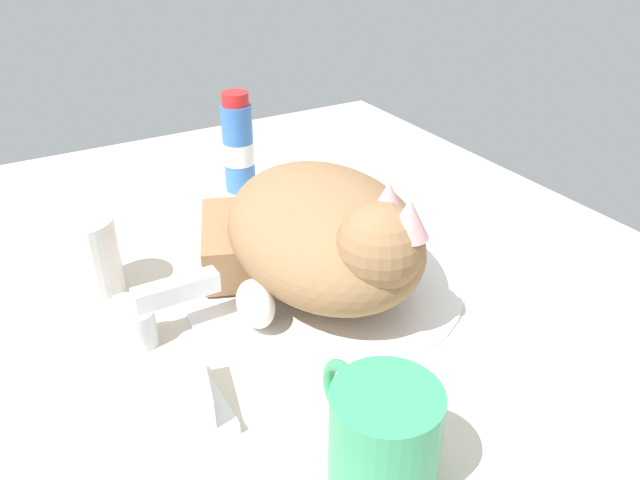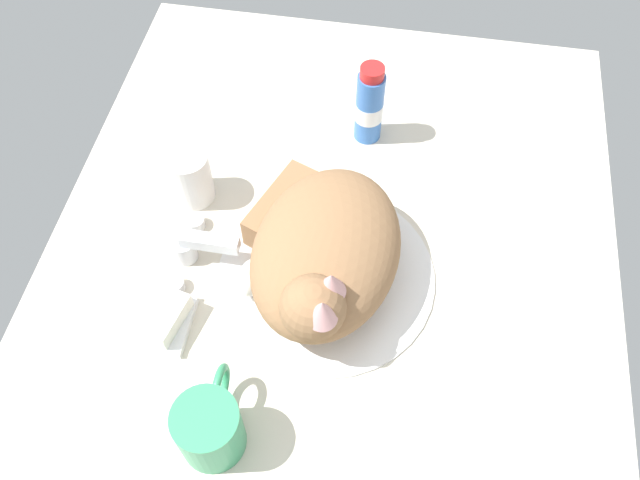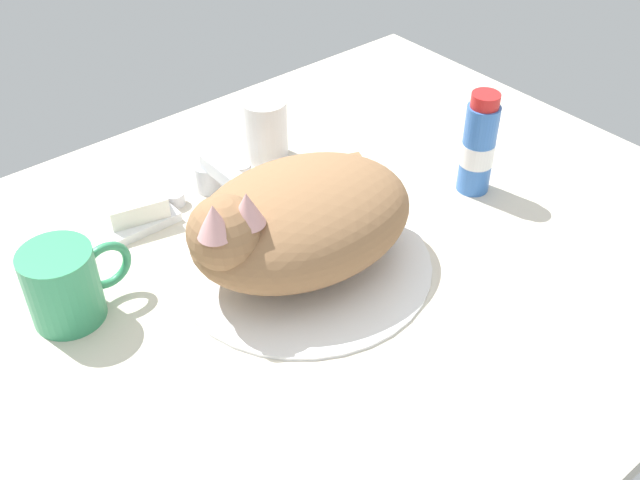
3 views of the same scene
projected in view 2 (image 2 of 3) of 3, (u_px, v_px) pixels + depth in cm
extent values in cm
cube|color=beige|center=(326.00, 282.00, 94.51)|extent=(110.00, 82.50, 3.00)
cylinder|color=white|center=(326.00, 275.00, 92.93)|extent=(30.85, 30.85, 0.78)
cylinder|color=silver|center=(184.00, 249.00, 93.53)|extent=(3.60, 3.60, 3.82)
cube|color=silver|center=(210.00, 242.00, 90.72)|extent=(2.00, 8.31, 2.00)
cylinder|color=silver|center=(175.00, 285.00, 91.45)|extent=(2.80, 2.80, 1.80)
cylinder|color=silver|center=(196.00, 222.00, 97.30)|extent=(2.80, 2.80, 1.80)
ellipsoid|color=#936B47|center=(326.00, 251.00, 87.61)|extent=(29.25, 22.58, 11.96)
sphere|color=#936B47|center=(315.00, 308.00, 79.27)|extent=(9.25, 9.25, 8.32)
ellipsoid|color=white|center=(319.00, 303.00, 81.64)|extent=(5.91, 5.18, 4.58)
cone|color=#DB9E9E|center=(331.00, 283.00, 77.07)|extent=(4.16, 4.16, 3.74)
cone|color=#DB9E9E|center=(322.00, 310.00, 75.10)|extent=(4.16, 4.16, 3.74)
cube|color=#936B47|center=(283.00, 208.00, 95.77)|extent=(14.53, 9.72, 5.09)
ellipsoid|color=white|center=(251.00, 278.00, 89.62)|extent=(5.99, 4.24, 4.58)
cylinder|color=#389966|center=(209.00, 430.00, 76.69)|extent=(7.96, 7.96, 8.99)
torus|color=#389966|center=(220.00, 388.00, 79.49)|extent=(6.03, 1.00, 6.03)
cylinder|color=white|center=(190.00, 177.00, 97.52)|extent=(6.35, 6.35, 8.93)
cube|color=white|center=(167.00, 323.00, 88.58)|extent=(9.00, 6.40, 1.20)
cube|color=white|center=(164.00, 316.00, 86.94)|extent=(8.22, 6.10, 2.72)
cylinder|color=#3870C6|center=(369.00, 107.00, 102.83)|extent=(4.36, 4.36, 12.55)
cylinder|color=white|center=(369.00, 110.00, 103.35)|extent=(4.45, 4.45, 3.14)
cylinder|color=red|center=(372.00, 73.00, 96.83)|extent=(3.71, 3.71, 1.80)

